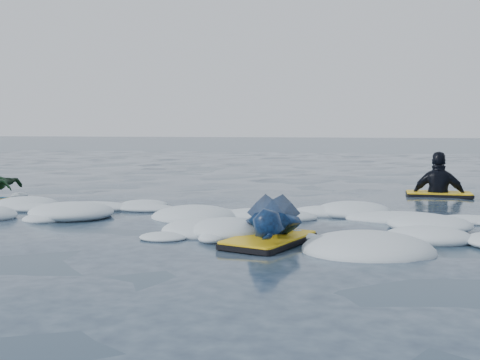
{
  "coord_description": "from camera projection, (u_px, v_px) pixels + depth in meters",
  "views": [
    {
      "loc": [
        2.16,
        -6.4,
        1.21
      ],
      "look_at": [
        0.42,
        1.6,
        0.48
      ],
      "focal_mm": 45.0,
      "sensor_mm": 36.0,
      "label": 1
    }
  ],
  "objects": [
    {
      "name": "ground",
      "position": [
        173.0,
        234.0,
        6.8
      ],
      "size": [
        120.0,
        120.0,
        0.0
      ],
      "primitive_type": "plane",
      "color": "#1A2F3E",
      "rests_on": "ground"
    },
    {
      "name": "foam_band",
      "position": [
        199.0,
        220.0,
        7.8
      ],
      "size": [
        12.0,
        3.1,
        0.3
      ],
      "primitive_type": null,
      "color": "silver",
      "rests_on": "ground"
    },
    {
      "name": "prone_woman_unit",
      "position": [
        272.0,
        219.0,
        6.37
      ],
      "size": [
        0.94,
        1.75,
        0.44
      ],
      "rotation": [
        0.0,
        0.0,
        1.24
      ],
      "color": "black",
      "rests_on": "ground"
    },
    {
      "name": "waiting_rider_unit",
      "position": [
        439.0,
        199.0,
        10.34
      ],
      "size": [
        1.1,
        0.62,
        1.63
      ],
      "rotation": [
        0.0,
        0.0,
        -0.02
      ],
      "color": "black",
      "rests_on": "ground"
    }
  ]
}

